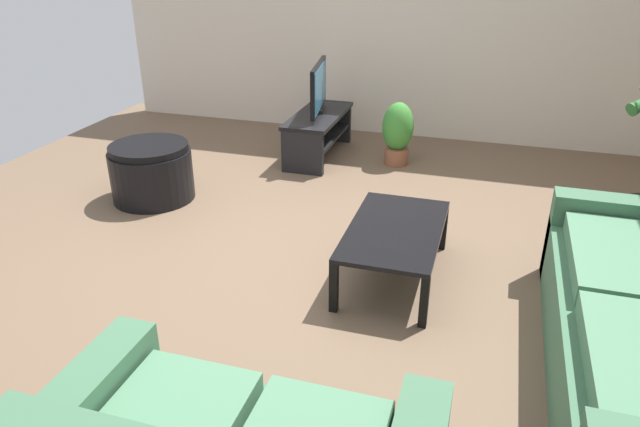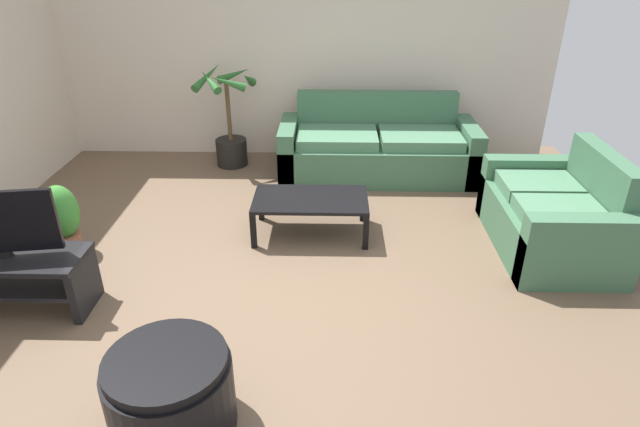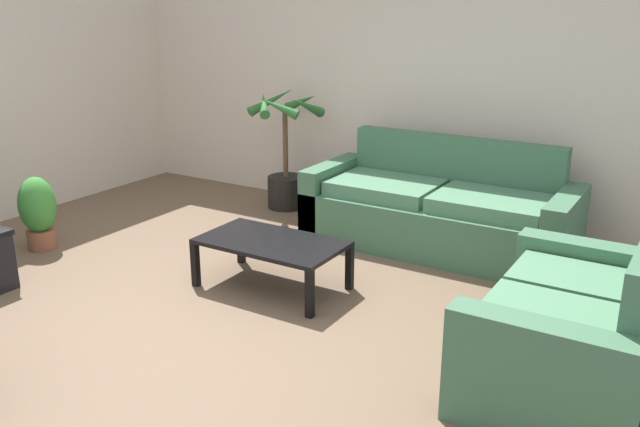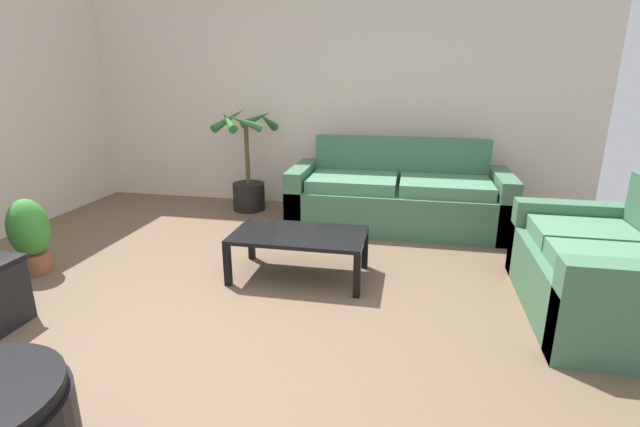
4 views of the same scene
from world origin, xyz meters
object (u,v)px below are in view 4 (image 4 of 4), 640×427
object	(u,v)px
potted_palm	(248,171)
potted_plant_small	(29,234)
couch_main	(398,198)
couch_loveseat	(605,274)
coffee_table	(299,238)

from	to	relation	value
potted_palm	potted_plant_small	world-z (taller)	potted_palm
couch_main	potted_plant_small	xyz separation A→B (m)	(-2.86, -1.81, 0.03)
couch_main	couch_loveseat	size ratio (longest dim) A/B	1.58
couch_main	coffee_table	size ratio (longest dim) A/B	2.13
coffee_table	potted_plant_small	size ratio (longest dim) A/B	1.67
coffee_table	potted_palm	world-z (taller)	potted_palm
coffee_table	potted_palm	distance (m)	2.00
potted_palm	couch_loveseat	bearing A→B (deg)	-30.89
coffee_table	potted_plant_small	distance (m)	2.17
potted_plant_small	couch_loveseat	bearing A→B (deg)	2.32
couch_main	couch_loveseat	bearing A→B (deg)	-48.85
coffee_table	potted_plant_small	bearing A→B (deg)	-170.20
couch_loveseat	potted_plant_small	distance (m)	4.29
potted_palm	potted_plant_small	bearing A→B (deg)	-117.94
couch_loveseat	potted_plant_small	world-z (taller)	couch_loveseat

